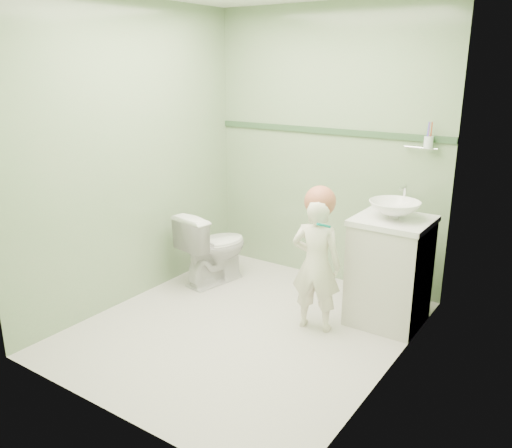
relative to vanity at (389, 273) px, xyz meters
The scene contains 12 objects.
ground 1.16m from the vanity, 140.19° to the right, with size 2.50×2.50×0.00m, color beige.
room_shell 1.35m from the vanity, 140.19° to the right, with size 2.50×2.54×2.40m.
trim_stripe 1.38m from the vanity, 147.36° to the left, with size 2.20×0.02×0.05m, color #345535.
vanity is the anchor object (origin of this frame).
counter 0.41m from the vanity, ahead, with size 0.54×0.52×0.04m, color white.
basin 0.49m from the vanity, ahead, with size 0.37×0.37×0.13m, color white.
faucet 0.60m from the vanity, 90.00° to the left, with size 0.03×0.13×0.18m.
cup_holder 1.05m from the vanity, 83.76° to the left, with size 0.26×0.07×0.21m.
toilet 1.59m from the vanity, behind, with size 0.37×0.65×0.66m, color white.
toddler 0.58m from the vanity, 135.83° to the right, with size 0.37×0.24×1.01m, color white.
hair_cap 0.80m from the vanity, 137.67° to the right, with size 0.22×0.22×0.22m, color #AF6044.
teal_toothbrush 0.75m from the vanity, 121.81° to the right, with size 0.11×0.14×0.08m.
Camera 1 is at (2.06, -2.89, 1.90)m, focal length 36.73 mm.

